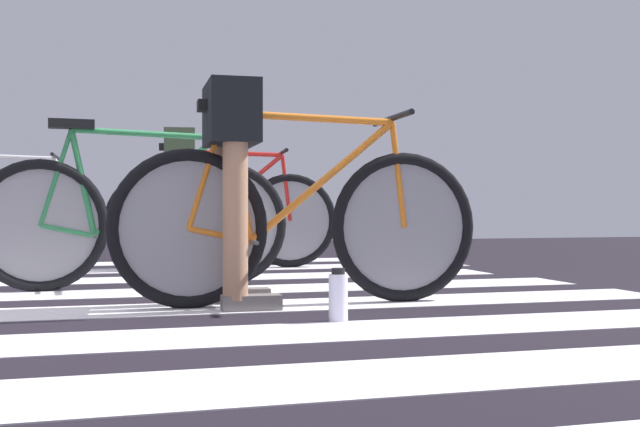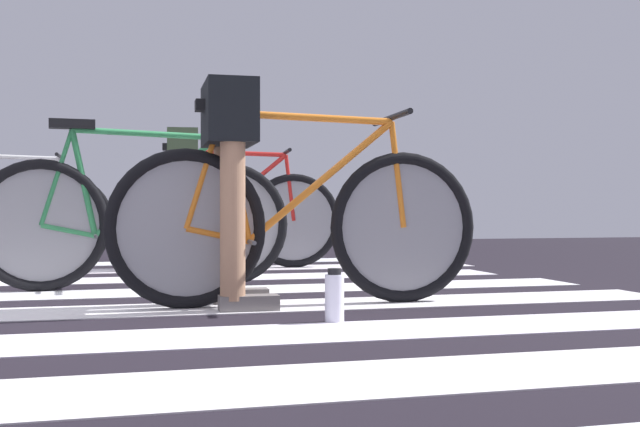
{
  "view_description": "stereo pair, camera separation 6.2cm",
  "coord_description": "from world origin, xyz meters",
  "px_view_note": "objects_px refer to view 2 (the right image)",
  "views": [
    {
      "loc": [
        0.0,
        -3.64,
        0.46
      ],
      "look_at": [
        1.06,
        0.18,
        0.44
      ],
      "focal_mm": 43.29,
      "sensor_mm": 36.0,
      "label": 1
    },
    {
      "loc": [
        0.06,
        -3.64,
        0.46
      ],
      "look_at": [
        1.06,
        0.18,
        0.44
      ],
      "focal_mm": 43.29,
      "sensor_mm": 36.0,
      "label": 2
    }
  ],
  "objects_px": {
    "water_bottle": "(334,297)",
    "cyclist_3_of_4": "(184,179)",
    "cyclist_1_of_4": "(230,162)",
    "bicycle_1_of_4": "(298,222)",
    "bicycle_4_of_4": "(1,217)",
    "bicycle_2_of_4": "(137,220)",
    "bicycle_3_of_4": "(226,217)"
  },
  "relations": [
    {
      "from": "bicycle_2_of_4",
      "to": "bicycle_3_of_4",
      "type": "distance_m",
      "value": 1.52
    },
    {
      "from": "water_bottle",
      "to": "bicycle_4_of_4",
      "type": "bearing_deg",
      "value": 114.91
    },
    {
      "from": "cyclist_1_of_4",
      "to": "bicycle_1_of_4",
      "type": "bearing_deg",
      "value": -0.0
    },
    {
      "from": "cyclist_3_of_4",
      "to": "bicycle_4_of_4",
      "type": "xyz_separation_m",
      "value": [
        -1.39,
        0.84,
        -0.28
      ]
    },
    {
      "from": "cyclist_1_of_4",
      "to": "bicycle_4_of_4",
      "type": "distance_m",
      "value": 3.49
    },
    {
      "from": "bicycle_3_of_4",
      "to": "bicycle_4_of_4",
      "type": "bearing_deg",
      "value": 158.55
    },
    {
      "from": "cyclist_3_of_4",
      "to": "water_bottle",
      "type": "distance_m",
      "value": 2.98
    },
    {
      "from": "bicycle_3_of_4",
      "to": "bicycle_4_of_4",
      "type": "relative_size",
      "value": 1.0
    },
    {
      "from": "cyclist_1_of_4",
      "to": "water_bottle",
      "type": "height_order",
      "value": "cyclist_1_of_4"
    },
    {
      "from": "bicycle_3_of_4",
      "to": "cyclist_3_of_4",
      "type": "bearing_deg",
      "value": -180.0
    },
    {
      "from": "cyclist_1_of_4",
      "to": "water_bottle",
      "type": "bearing_deg",
      "value": -57.86
    },
    {
      "from": "bicycle_2_of_4",
      "to": "bicycle_4_of_4",
      "type": "distance_m",
      "value": 2.45
    },
    {
      "from": "bicycle_1_of_4",
      "to": "bicycle_4_of_4",
      "type": "bearing_deg",
      "value": 119.56
    },
    {
      "from": "cyclist_1_of_4",
      "to": "cyclist_3_of_4",
      "type": "relative_size",
      "value": 0.98
    },
    {
      "from": "bicycle_2_of_4",
      "to": "bicycle_4_of_4",
      "type": "bearing_deg",
      "value": 110.86
    },
    {
      "from": "bicycle_2_of_4",
      "to": "bicycle_3_of_4",
      "type": "relative_size",
      "value": 1.0
    },
    {
      "from": "cyclist_1_of_4",
      "to": "cyclist_3_of_4",
      "type": "xyz_separation_m",
      "value": [
        -0.02,
        2.35,
        0.01
      ]
    },
    {
      "from": "cyclist_3_of_4",
      "to": "bicycle_3_of_4",
      "type": "bearing_deg",
      "value": 0.0
    },
    {
      "from": "bicycle_3_of_4",
      "to": "bicycle_1_of_4",
      "type": "bearing_deg",
      "value": -83.9
    },
    {
      "from": "cyclist_1_of_4",
      "to": "bicycle_2_of_4",
      "type": "bearing_deg",
      "value": 113.27
    },
    {
      "from": "water_bottle",
      "to": "cyclist_3_of_4",
      "type": "bearing_deg",
      "value": 96.87
    },
    {
      "from": "bicycle_2_of_4",
      "to": "cyclist_3_of_4",
      "type": "relative_size",
      "value": 1.68
    },
    {
      "from": "bicycle_3_of_4",
      "to": "bicycle_4_of_4",
      "type": "height_order",
      "value": "same"
    },
    {
      "from": "bicycle_1_of_4",
      "to": "bicycle_2_of_4",
      "type": "relative_size",
      "value": 1.0
    },
    {
      "from": "bicycle_1_of_4",
      "to": "cyclist_3_of_4",
      "type": "height_order",
      "value": "cyclist_3_of_4"
    },
    {
      "from": "bicycle_2_of_4",
      "to": "bicycle_4_of_4",
      "type": "height_order",
      "value": "same"
    },
    {
      "from": "cyclist_3_of_4",
      "to": "bicycle_1_of_4",
      "type": "bearing_deg",
      "value": -76.43
    },
    {
      "from": "water_bottle",
      "to": "cyclist_1_of_4",
      "type": "bearing_deg",
      "value": 120.85
    },
    {
      "from": "bicycle_1_of_4",
      "to": "cyclist_1_of_4",
      "type": "xyz_separation_m",
      "value": [
        -0.31,
        0.01,
        0.27
      ]
    },
    {
      "from": "bicycle_4_of_4",
      "to": "cyclist_3_of_4",
      "type": "bearing_deg",
      "value": -29.38
    },
    {
      "from": "bicycle_1_of_4",
      "to": "cyclist_1_of_4",
      "type": "bearing_deg",
      "value": 180.0
    },
    {
      "from": "bicycle_4_of_4",
      "to": "water_bottle",
      "type": "relative_size",
      "value": 8.19
    }
  ]
}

